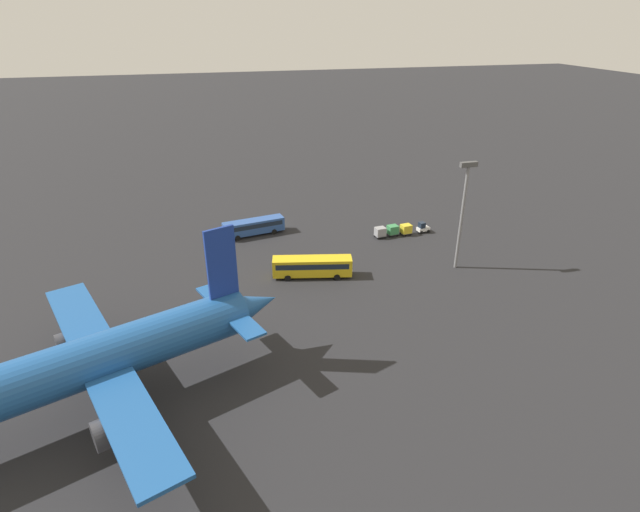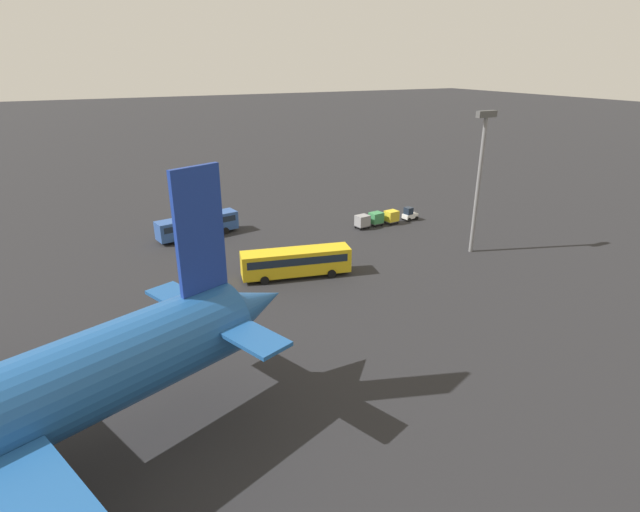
{
  "view_description": "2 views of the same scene",
  "coord_description": "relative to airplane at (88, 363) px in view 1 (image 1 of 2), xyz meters",
  "views": [
    {
      "loc": [
        14.35,
        93.14,
        38.86
      ],
      "look_at": [
        -3.07,
        25.65,
        4.89
      ],
      "focal_mm": 28.0,
      "sensor_mm": 36.0,
      "label": 1
    },
    {
      "loc": [
        19.24,
        72.89,
        24.02
      ],
      "look_at": [
        -2.51,
        29.21,
        4.76
      ],
      "focal_mm": 28.0,
      "sensor_mm": 36.0,
      "label": 2
    }
  ],
  "objects": [
    {
      "name": "shuttle_bus_near",
      "position": [
        -22.58,
        -44.09,
        -4.9
      ],
      "size": [
        12.11,
        4.69,
        3.06
      ],
      "rotation": [
        0.0,
        0.0,
        0.18
      ],
      "color": "#2D5199",
      "rests_on": "ground"
    },
    {
      "name": "cargo_cart_yellow",
      "position": [
        -51.22,
        -36.71,
        -5.55
      ],
      "size": [
        2.2,
        1.93,
        2.06
      ],
      "rotation": [
        0.0,
        0.0,
        0.14
      ],
      "color": "#38383D",
      "rests_on": "ground"
    },
    {
      "name": "worker_person",
      "position": [
        -26.6,
        -47.39,
        -5.87
      ],
      "size": [
        0.38,
        0.38,
        1.74
      ],
      "color": "#1E1E2D",
      "rests_on": "ground"
    },
    {
      "name": "airplane",
      "position": [
        0.0,
        0.0,
        0.0
      ],
      "size": [
        43.49,
        37.06,
        17.91
      ],
      "rotation": [
        0.0,
        0.0,
        0.37
      ],
      "color": "#1E5193",
      "rests_on": "ground"
    },
    {
      "name": "baggage_tug",
      "position": [
        -54.91,
        -37.07,
        -5.8
      ],
      "size": [
        2.57,
        1.96,
        2.1
      ],
      "rotation": [
        0.0,
        0.0,
        0.16
      ],
      "color": "white",
      "rests_on": "ground"
    },
    {
      "name": "ground_plane",
      "position": [
        -27.06,
        -47.6,
        -6.74
      ],
      "size": [
        600.0,
        600.0,
        0.0
      ],
      "primitive_type": "plane",
      "color": "#232326"
    },
    {
      "name": "cargo_cart_grey",
      "position": [
        -45.86,
        -36.63,
        -5.55
      ],
      "size": [
        2.2,
        1.93,
        2.06
      ],
      "rotation": [
        0.0,
        0.0,
        0.14
      ],
      "color": "#38383D",
      "rests_on": "ground"
    },
    {
      "name": "shuttle_bus_far",
      "position": [
        -29.5,
        -24.58,
        -4.76
      ],
      "size": [
        13.12,
        5.43,
        3.32
      ],
      "rotation": [
        0.0,
        0.0,
        -0.21
      ],
      "color": "gold",
      "rests_on": "ground"
    },
    {
      "name": "light_pole",
      "position": [
        -53.82,
        -21.7,
        4.41
      ],
      "size": [
        2.8,
        0.7,
        18.27
      ],
      "color": "slate",
      "rests_on": "ground"
    },
    {
      "name": "cargo_cart_green",
      "position": [
        -48.54,
        -36.98,
        -5.55
      ],
      "size": [
        2.2,
        1.93,
        2.06
      ],
      "rotation": [
        0.0,
        0.0,
        0.14
      ],
      "color": "#38383D",
      "rests_on": "ground"
    }
  ]
}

